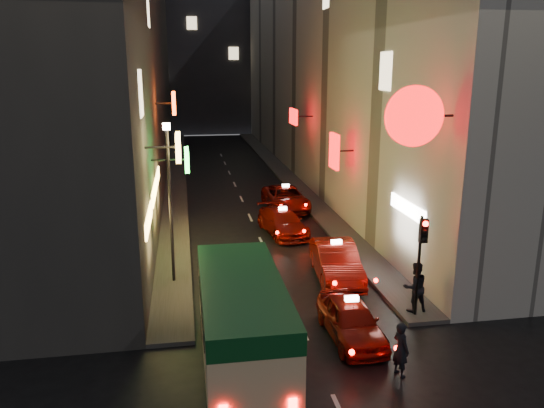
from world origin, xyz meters
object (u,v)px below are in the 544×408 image
minibus (242,314)px  taxi_near (351,317)px  traffic_light (422,245)px  pedestrian_crossing (401,346)px  lamp_post (170,193)px

minibus → taxi_near: bearing=18.8°
minibus → taxi_near: minibus is taller
taxi_near → traffic_light: 3.36m
pedestrian_crossing → lamp_post: bearing=22.0°
minibus → lamp_post: size_ratio=1.02×
pedestrian_crossing → lamp_post: size_ratio=0.29×
minibus → pedestrian_crossing: bearing=-13.3°
traffic_light → lamp_post: (-8.20, 4.53, 1.04)m
lamp_post → taxi_near: bearing=-43.8°
minibus → pedestrian_crossing: (4.30, -1.01, -0.82)m
taxi_near → minibus: bearing=-161.2°
pedestrian_crossing → traffic_light: (1.90, 3.07, 1.78)m
taxi_near → lamp_post: lamp_post is taller
minibus → pedestrian_crossing: 4.49m
taxi_near → pedestrian_crossing: bearing=-72.2°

